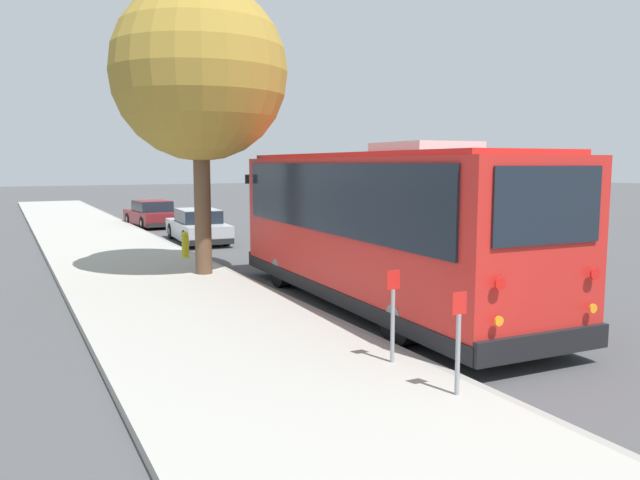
{
  "coord_description": "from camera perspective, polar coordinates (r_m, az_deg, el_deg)",
  "views": [
    {
      "loc": [
        -12.13,
        7.37,
        3.03
      ],
      "look_at": [
        0.38,
        0.94,
        1.3
      ],
      "focal_mm": 35.0,
      "sensor_mm": 36.0,
      "label": 1
    }
  ],
  "objects": [
    {
      "name": "sidewalk_slab",
      "position": [
        12.9,
        -11.84,
        -6.38
      ],
      "size": [
        80.0,
        4.23,
        0.15
      ],
      "primitive_type": "cube",
      "color": "#A3A099",
      "rests_on": "ground"
    },
    {
      "name": "parked_sedan_maroon",
      "position": [
        31.18,
        -15.1,
        2.26
      ],
      "size": [
        4.23,
        2.04,
        1.26
      ],
      "rotation": [
        0.0,
        0.0,
        0.08
      ],
      "color": "maroon",
      "rests_on": "ground"
    },
    {
      "name": "sign_post_near",
      "position": [
        8.02,
        12.51,
        -9.09
      ],
      "size": [
        0.06,
        0.22,
        1.31
      ],
      "color": "gray",
      "rests_on": "sidewalk_slab"
    },
    {
      "name": "sign_post_far",
      "position": [
        9.13,
        6.68,
        -6.83
      ],
      "size": [
        0.06,
        0.22,
        1.36
      ],
      "color": "gray",
      "rests_on": "sidewalk_slab"
    },
    {
      "name": "lane_stripe_mid",
      "position": [
        15.17,
        19.16,
        -4.9
      ],
      "size": [
        2.4,
        0.14,
        0.01
      ],
      "primitive_type": "cube",
      "color": "silver",
      "rests_on": "ground"
    },
    {
      "name": "curb_strip",
      "position": [
        13.62,
        -2.91,
        -5.53
      ],
      "size": [
        80.0,
        0.14,
        0.15
      ],
      "primitive_type": "cube",
      "color": "gray",
      "rests_on": "ground"
    },
    {
      "name": "lane_stripe_ahead",
      "position": [
        19.71,
        6.47,
        -1.87
      ],
      "size": [
        2.4,
        0.14,
        0.01
      ],
      "primitive_type": "cube",
      "color": "silver",
      "rests_on": "ground"
    },
    {
      "name": "parked_sedan_silver",
      "position": [
        24.56,
        -11.11,
        1.2
      ],
      "size": [
        4.73,
        1.93,
        1.29
      ],
      "rotation": [
        0.0,
        0.0,
        -0.06
      ],
      "color": "#A8AAAF",
      "rests_on": "ground"
    },
    {
      "name": "shuttle_bus",
      "position": [
        13.15,
        5.24,
        1.73
      ],
      "size": [
        9.82,
        2.9,
        3.41
      ],
      "rotation": [
        0.0,
        0.0,
        -0.04
      ],
      "color": "red",
      "rests_on": "ground"
    },
    {
      "name": "ground_plane",
      "position": [
        14.51,
        4.03,
        -5.06
      ],
      "size": [
        160.0,
        160.0,
        0.0
      ],
      "primitive_type": "plane",
      "color": "#474749"
    },
    {
      "name": "fire_hydrant",
      "position": [
        19.66,
        -12.21,
        -0.39
      ],
      "size": [
        0.22,
        0.22,
        0.81
      ],
      "color": "gold",
      "rests_on": "sidewalk_slab"
    },
    {
      "name": "street_tree",
      "position": [
        16.81,
        -11.1,
        15.76
      ],
      "size": [
        4.49,
        4.49,
        8.1
      ],
      "color": "brown",
      "rests_on": "sidewalk_slab"
    }
  ]
}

